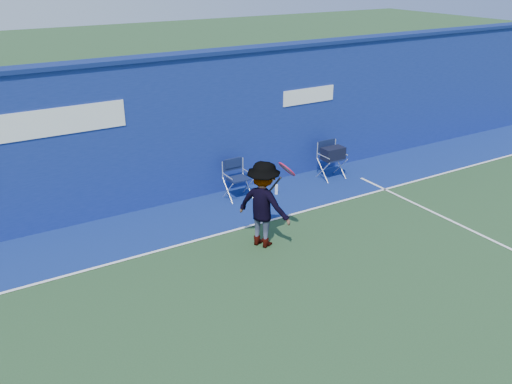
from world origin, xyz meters
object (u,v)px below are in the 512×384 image
directors_chair_right (332,163)px  water_bottle (276,190)px  directors_chair_left (237,186)px  tennis_player (264,204)px

directors_chair_right → water_bottle: bearing=-174.7°
directors_chair_right → water_bottle: (-1.65, -0.15, -0.26)m
directors_chair_left → water_bottle: (0.83, -0.27, -0.17)m
directors_chair_right → tennis_player: bearing=-147.9°
water_bottle → tennis_player: (-1.45, -1.79, 0.69)m
directors_chair_left → water_bottle: 0.89m
water_bottle → tennis_player: tennis_player is taller
water_bottle → tennis_player: size_ratio=0.14×
directors_chair_right → water_bottle: 1.67m
tennis_player → water_bottle: bearing=51.0°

